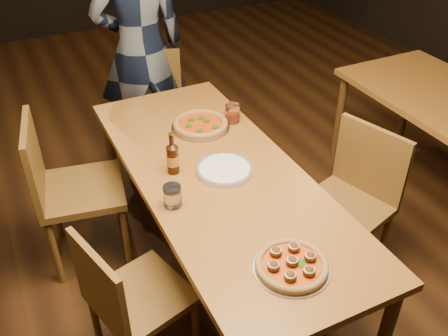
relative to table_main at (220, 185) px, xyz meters
name	(u,v)px	position (x,y,z in m)	size (l,w,h in m)	color
ground	(220,277)	(0.00, 0.00, -0.68)	(9.00, 9.00, 0.00)	black
table_main	(220,185)	(0.00, 0.00, 0.00)	(0.80, 2.00, 0.75)	brown
chair_main_nw	(141,295)	(-0.54, -0.30, -0.25)	(0.40, 0.40, 0.86)	#593B17
chair_main_sw	(82,189)	(-0.62, 0.54, -0.18)	(0.46, 0.46, 0.99)	#593B17
chair_main_e	(344,207)	(0.65, -0.23, -0.21)	(0.44, 0.44, 0.93)	#593B17
chair_end	(153,116)	(0.05, 1.21, -0.22)	(0.43, 0.43, 0.92)	#593B17
pizza_meatball	(292,265)	(-0.02, -0.71, 0.09)	(0.31, 0.31, 0.06)	#B7B7BF
pizza_margherita	(201,124)	(0.10, 0.46, 0.09)	(0.34, 0.34, 0.04)	#B7B7BF
plate_stack	(224,170)	(0.03, 0.01, 0.09)	(0.28, 0.28, 0.03)	white
beer_bottle	(173,159)	(-0.20, 0.12, 0.15)	(0.06, 0.06, 0.22)	black
water_glass	(172,196)	(-0.30, -0.12, 0.12)	(0.08, 0.08, 0.11)	white
amber_glass	(233,113)	(0.30, 0.45, 0.13)	(0.09, 0.09, 0.11)	#9A3111
diner	(140,49)	(0.06, 1.41, 0.22)	(0.65, 0.43, 1.79)	black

